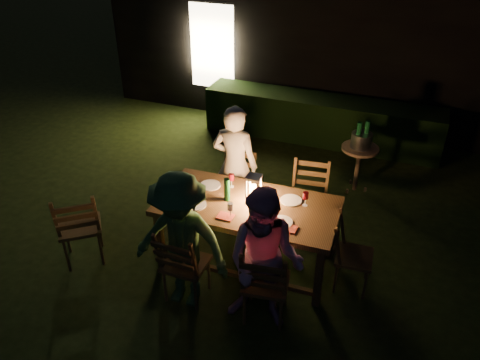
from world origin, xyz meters
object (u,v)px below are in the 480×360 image
at_px(side_table, 360,152).
at_px(lantern, 253,191).
at_px(chair_far_left, 234,201).
at_px(chair_spare, 82,238).
at_px(bottle_bucket_a, 358,138).
at_px(chair_near_left, 186,275).
at_px(person_opp_left, 181,242).
at_px(bottle_table, 227,190).
at_px(person_opp_right, 265,262).
at_px(ice_bucket, 361,140).
at_px(bottle_bucket_b, 366,137).
at_px(chair_far_right, 306,214).
at_px(chair_near_right, 265,295).
at_px(dining_table, 248,210).
at_px(chair_end, 351,266).
at_px(person_house_side, 235,165).

bearing_deg(side_table, lantern, -113.16).
relative_size(chair_far_left, lantern, 2.88).
xyz_separation_m(chair_spare, bottle_bucket_a, (2.75, 2.79, 0.56)).
bearing_deg(side_table, chair_near_left, -114.93).
xyz_separation_m(person_opp_left, bottle_table, (0.17, 0.83, 0.19)).
height_order(person_opp_right, ice_bucket, person_opp_right).
bearing_deg(lantern, bottle_bucket_b, 66.10).
height_order(lantern, ice_bucket, lantern).
relative_size(chair_spare, ice_bucket, 3.57).
distance_m(side_table, bottle_bucket_a, 0.25).
height_order(chair_far_right, bottle_table, bottle_table).
bearing_deg(bottle_bucket_a, chair_near_left, -114.41).
relative_size(chair_near_right, bottle_bucket_b, 3.21).
relative_size(person_opp_left, bottle_bucket_b, 5.03).
bearing_deg(bottle_bucket_b, chair_far_right, -108.87).
height_order(lantern, bottle_bucket_a, lantern).
height_order(chair_near_left, chair_near_right, chair_near_right).
xyz_separation_m(dining_table, chair_spare, (-1.86, -0.69, -0.45)).
height_order(chair_near_left, lantern, lantern).
bearing_deg(chair_spare, chair_far_left, 7.55).
relative_size(chair_far_right, bottle_table, 3.72).
bearing_deg(ice_bucket, lantern, -113.16).
distance_m(chair_near_right, chair_spare, 2.34).
height_order(chair_spare, lantern, lantern).
height_order(chair_near_left, side_table, chair_near_left).
distance_m(dining_table, side_table, 2.34).
xyz_separation_m(ice_bucket, bottle_bucket_b, (0.05, 0.04, 0.05)).
bearing_deg(bottle_bucket_b, person_opp_right, -99.70).
bearing_deg(bottle_bucket_b, chair_end, -83.63).
xyz_separation_m(side_table, bottle_bucket_b, (0.05, 0.04, 0.25)).
bearing_deg(chair_far_right, person_opp_right, 81.31).
height_order(dining_table, chair_spare, chair_spare).
relative_size(dining_table, bottle_table, 7.47).
height_order(lantern, bottle_bucket_b, lantern).
distance_m(chair_near_left, person_opp_right, 1.03).
height_order(person_opp_right, side_table, person_opp_right).
bearing_deg(dining_table, side_table, 63.99).
xyz_separation_m(chair_end, bottle_bucket_a, (-0.34, 2.05, 0.60)).
bearing_deg(chair_near_left, chair_end, 26.33).
height_order(chair_near_right, person_opp_right, person_opp_right).
height_order(dining_table, chair_end, chair_end).
bearing_deg(chair_far_right, chair_near_right, 81.30).
height_order(chair_far_left, lantern, lantern).
bearing_deg(lantern, chair_near_right, -61.62).
xyz_separation_m(chair_far_left, bottle_bucket_b, (1.47, 1.43, 0.58)).
bearing_deg(bottle_bucket_a, chair_spare, -134.58).
height_order(dining_table, bottle_bucket_b, bottle_bucket_b).
bearing_deg(person_house_side, chair_far_right, 177.22).
height_order(chair_near_left, chair_end, chair_near_left).
bearing_deg(chair_near_left, person_house_side, 91.69).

